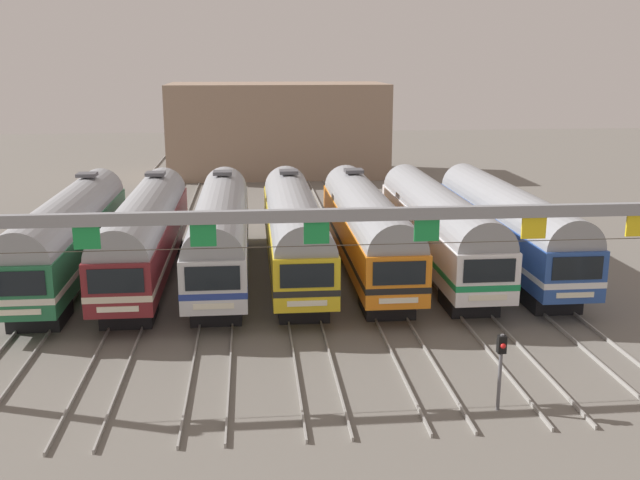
% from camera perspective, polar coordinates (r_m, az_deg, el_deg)
% --- Properties ---
extents(ground_plane, '(160.00, 160.00, 0.00)m').
position_cam_1_polar(ground_plane, '(39.96, -2.01, -2.77)').
color(ground_plane, slate).
extents(track_bed, '(25.10, 70.00, 0.15)m').
position_cam_1_polar(track_bed, '(56.41, -3.06, 2.30)').
color(track_bed, gray).
rests_on(track_bed, ground).
extents(commuter_train_green, '(2.88, 18.06, 5.05)m').
position_cam_1_polar(commuter_train_green, '(40.36, -19.01, 0.57)').
color(commuter_train_green, '#236B42').
rests_on(commuter_train_green, ground).
extents(commuter_train_maroon, '(2.88, 18.06, 5.05)m').
position_cam_1_polar(commuter_train_maroon, '(39.61, -13.47, 0.72)').
color(commuter_train_maroon, maroon).
rests_on(commuter_train_maroon, ground).
extents(commuter_train_silver, '(2.88, 18.06, 5.05)m').
position_cam_1_polar(commuter_train_silver, '(39.24, -7.78, 0.86)').
color(commuter_train_silver, silver).
rests_on(commuter_train_silver, ground).
extents(commuter_train_yellow, '(2.88, 18.06, 5.05)m').
position_cam_1_polar(commuter_train_yellow, '(39.27, -2.04, 0.99)').
color(commuter_train_yellow, gold).
rests_on(commuter_train_yellow, ground).
extents(commuter_train_orange, '(2.88, 18.06, 5.05)m').
position_cam_1_polar(commuter_train_orange, '(39.68, 3.64, 1.11)').
color(commuter_train_orange, orange).
rests_on(commuter_train_orange, ground).
extents(commuter_train_white, '(2.88, 18.06, 4.77)m').
position_cam_1_polar(commuter_train_white, '(40.48, 9.14, 1.21)').
color(commuter_train_white, white).
rests_on(commuter_train_white, ground).
extents(commuter_train_blue, '(2.88, 18.06, 4.77)m').
position_cam_1_polar(commuter_train_blue, '(41.63, 14.39, 1.30)').
color(commuter_train_blue, '#284C9E').
rests_on(commuter_train_blue, ground).
extents(catenary_gantry, '(28.83, 0.44, 6.97)m').
position_cam_1_polar(catenary_gantry, '(25.54, -0.27, 0.11)').
color(catenary_gantry, gray).
rests_on(catenary_gantry, ground).
extents(yard_signal_mast, '(0.28, 0.35, 2.72)m').
position_cam_1_polar(yard_signal_mast, '(25.22, 13.98, -8.91)').
color(yard_signal_mast, '#59595E').
rests_on(yard_signal_mast, ground).
extents(maintenance_building, '(21.51, 10.00, 9.11)m').
position_cam_1_polar(maintenance_building, '(74.47, -3.31, 8.65)').
color(maintenance_building, gray).
rests_on(maintenance_building, ground).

